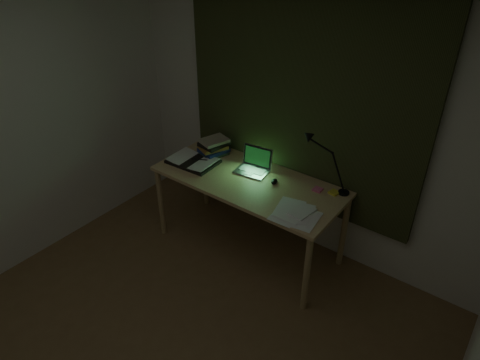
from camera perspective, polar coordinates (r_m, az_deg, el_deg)
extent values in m
cube|color=silver|center=(3.72, 7.98, 8.30)|extent=(3.50, 0.00, 2.50)
cube|color=#2D3118|center=(3.61, 7.89, 11.01)|extent=(2.20, 0.06, 2.00)
ellipsoid|color=black|center=(3.66, 4.60, -0.20)|extent=(0.08, 0.10, 0.03)
cube|color=yellow|center=(3.60, 12.45, -1.65)|extent=(0.09, 0.09, 0.02)
cube|color=pink|center=(3.61, 10.31, -1.26)|extent=(0.07, 0.07, 0.02)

